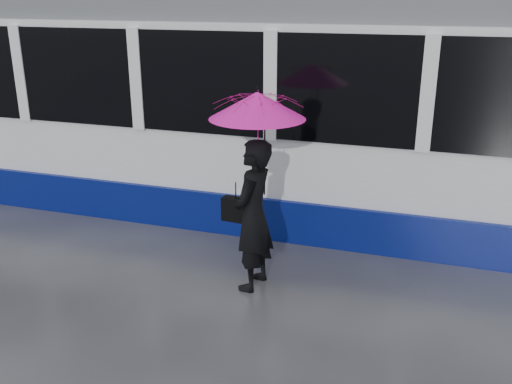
% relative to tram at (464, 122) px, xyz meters
% --- Properties ---
extents(ground, '(90.00, 90.00, 0.00)m').
position_rel_tram_xyz_m(ground, '(-2.29, -2.50, -1.64)').
color(ground, '#27282C').
rests_on(ground, ground).
extents(rails, '(34.00, 1.51, 0.02)m').
position_rel_tram_xyz_m(rails, '(-2.29, -0.00, -1.63)').
color(rails, '#3F3D38').
rests_on(rails, ground).
extents(tram, '(26.00, 2.56, 3.35)m').
position_rel_tram_xyz_m(tram, '(0.00, 0.00, 0.00)').
color(tram, white).
rests_on(tram, ground).
extents(woman, '(0.50, 0.71, 1.83)m').
position_rel_tram_xyz_m(woman, '(-2.28, -2.60, -0.72)').
color(woman, black).
rests_on(woman, ground).
extents(umbrella, '(1.18, 1.18, 1.24)m').
position_rel_tram_xyz_m(umbrella, '(-2.23, -2.60, 0.37)').
color(umbrella, '#E5136E').
rests_on(umbrella, ground).
extents(handbag, '(0.34, 0.17, 0.46)m').
position_rel_tram_xyz_m(handbag, '(-2.50, -2.58, -0.68)').
color(handbag, black).
rests_on(handbag, ground).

